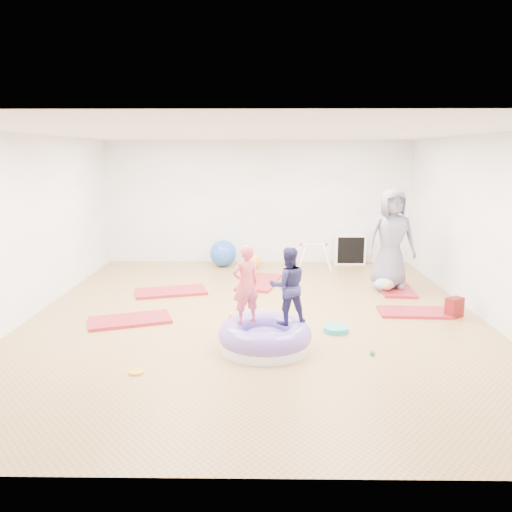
{
  "coord_description": "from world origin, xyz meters",
  "views": [
    {
      "loc": [
        0.1,
        -7.48,
        2.51
      ],
      "look_at": [
        0.0,
        0.3,
        0.9
      ],
      "focal_mm": 35.0,
      "sensor_mm": 36.0,
      "label": 1
    }
  ],
  "objects": [
    {
      "name": "gym_mat_rear_right",
      "position": [
        2.59,
        1.55,
        0.02
      ],
      "size": [
        0.66,
        1.2,
        0.05
      ],
      "primitive_type": "cube",
      "rotation": [
        0.0,
        0.0,
        1.51
      ],
      "color": "#B52234",
      "rests_on": "ground"
    },
    {
      "name": "gym_mat_mid_left",
      "position": [
        -1.57,
        1.29,
        0.03
      ],
      "size": [
        1.39,
        0.95,
        0.05
      ],
      "primitive_type": "cube",
      "rotation": [
        0.0,
        0.0,
        0.27
      ],
      "color": "#B52234",
      "rests_on": "ground"
    },
    {
      "name": "ball_pit_balls",
      "position": [
        -0.07,
        -0.31,
        0.04
      ],
      "size": [
        3.1,
        3.13,
        0.07
      ],
      "color": "blue",
      "rests_on": "ground"
    },
    {
      "name": "adult_caregiver",
      "position": [
        2.47,
        1.59,
        0.97
      ],
      "size": [
        0.95,
        0.66,
        1.83
      ],
      "primitive_type": "imported",
      "rotation": [
        0.0,
        0.0,
        0.09
      ],
      "color": "slate",
      "rests_on": "gym_mat_rear_right"
    },
    {
      "name": "inflatable_cushion",
      "position": [
        0.14,
        -1.31,
        0.15
      ],
      "size": [
        1.22,
        1.22,
        0.38
      ],
      "rotation": [
        0.0,
        0.0,
        0.22
      ],
      "color": "white",
      "rests_on": "ground"
    },
    {
      "name": "backpack",
      "position": [
        3.09,
        -0.01,
        0.16
      ],
      "size": [
        0.32,
        0.29,
        0.31
      ],
      "primitive_type": "cube",
      "rotation": [
        0.0,
        0.0,
        0.59
      ],
      "color": "red",
      "rests_on": "ground"
    },
    {
      "name": "exercise_ball_orange",
      "position": [
        -0.12,
        3.23,
        0.19
      ],
      "size": [
        0.38,
        0.38,
        0.38
      ],
      "primitive_type": "sphere",
      "color": "yellow",
      "rests_on": "ground"
    },
    {
      "name": "gym_mat_center_back",
      "position": [
        0.04,
        1.98,
        0.03
      ],
      "size": [
        0.93,
        1.43,
        0.05
      ],
      "primitive_type": "cube",
      "rotation": [
        0.0,
        0.0,
        1.35
      ],
      "color": "#B52234",
      "rests_on": "ground"
    },
    {
      "name": "gym_mat_right",
      "position": [
        2.52,
        0.15,
        0.02
      ],
      "size": [
        1.13,
        0.61,
        0.05
      ],
      "primitive_type": "cube",
      "rotation": [
        0.0,
        0.0,
        -0.05
      ],
      "color": "#B52234",
      "rests_on": "ground"
    },
    {
      "name": "cube_shelf",
      "position": [
        2.11,
        3.79,
        0.35
      ],
      "size": [
        0.7,
        0.34,
        0.7
      ],
      "color": "white",
      "rests_on": "ground"
    },
    {
      "name": "yellow_toy",
      "position": [
        -1.36,
        -2.1,
        0.01
      ],
      "size": [
        0.18,
        0.18,
        0.03
      ],
      "primitive_type": "cylinder",
      "color": "gold",
      "rests_on": "ground"
    },
    {
      "name": "child_pink",
      "position": [
        -0.12,
        -1.19,
        0.88
      ],
      "size": [
        0.46,
        0.41,
        1.05
      ],
      "primitive_type": "imported",
      "rotation": [
        0.0,
        0.0,
        3.66
      ],
      "color": "#E85367",
      "rests_on": "inflatable_cushion"
    },
    {
      "name": "gym_mat_front_left",
      "position": [
        -1.91,
        -0.3,
        0.03
      ],
      "size": [
        1.33,
        0.97,
        0.05
      ],
      "primitive_type": "cube",
      "rotation": [
        0.0,
        0.0,
        0.34
      ],
      "color": "#B52234",
      "rests_on": "ground"
    },
    {
      "name": "infant",
      "position": [
        2.35,
        1.35,
        0.17
      ],
      "size": [
        0.39,
        0.39,
        0.23
      ],
      "color": "#8CB0DB",
      "rests_on": "gym_mat_rear_right"
    },
    {
      "name": "exercise_ball_blue",
      "position": [
        -0.78,
        3.5,
        0.3
      ],
      "size": [
        0.6,
        0.6,
        0.6
      ],
      "primitive_type": "sphere",
      "color": "blue",
      "rests_on": "ground"
    },
    {
      "name": "balance_disc",
      "position": [
        1.16,
        -0.7,
        0.04
      ],
      "size": [
        0.36,
        0.36,
        0.08
      ],
      "primitive_type": "cylinder",
      "color": "teal",
      "rests_on": "ground"
    },
    {
      "name": "room",
      "position": [
        0.0,
        0.0,
        1.4
      ],
      "size": [
        7.01,
        8.01,
        2.81
      ],
      "color": "#B08050",
      "rests_on": "ground"
    },
    {
      "name": "infant_play_gym",
      "position": [
        1.22,
        3.25,
        0.38
      ],
      "size": [
        0.75,
        0.71,
        0.57
      ],
      "rotation": [
        0.0,
        0.0,
        -0.1
      ],
      "color": "white",
      "rests_on": "ground"
    },
    {
      "name": "child_navy",
      "position": [
        0.44,
        -1.21,
        0.87
      ],
      "size": [
        0.56,
        0.47,
        1.03
      ],
      "primitive_type": "imported",
      "rotation": [
        0.0,
        0.0,
        3.32
      ],
      "color": "navy",
      "rests_on": "inflatable_cushion"
    }
  ]
}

